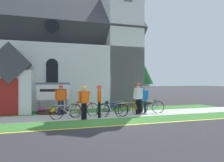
{
  "coord_description": "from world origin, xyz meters",
  "views": [
    {
      "loc": [
        -3.11,
        -10.46,
        1.91
      ],
      "look_at": [
        1.59,
        3.61,
        1.95
      ],
      "focal_mm": 35.69,
      "sensor_mm": 36.0,
      "label": 1
    }
  ],
  "objects_px": {
    "bicycle_white": "(83,109)",
    "cyclist_in_red_jersey": "(138,96)",
    "bicycle_black": "(150,107)",
    "bicycle_yellow": "(112,108)",
    "cyclist_in_yellow_jersey": "(143,97)",
    "bicycle_red": "(112,110)",
    "roadside_conifer": "(131,60)",
    "cyclist_in_blue_jersey": "(61,98)",
    "bicycle_green": "(67,111)",
    "cyclist_in_orange_jersey": "(99,99)",
    "bicycle_silver": "(130,109)",
    "cyclist_in_green_jersey": "(84,100)",
    "church_sign": "(53,92)"
  },
  "relations": [
    {
      "from": "bicycle_white",
      "to": "cyclist_in_red_jersey",
      "type": "bearing_deg",
      "value": -3.67
    },
    {
      "from": "bicycle_black",
      "to": "bicycle_yellow",
      "type": "distance_m",
      "value": 2.37
    },
    {
      "from": "cyclist_in_yellow_jersey",
      "to": "cyclist_in_red_jersey",
      "type": "xyz_separation_m",
      "value": [
        -0.65,
        -0.64,
        0.14
      ]
    },
    {
      "from": "bicycle_red",
      "to": "roadside_conifer",
      "type": "xyz_separation_m",
      "value": [
        4.67,
        8.14,
        3.56
      ]
    },
    {
      "from": "cyclist_in_blue_jersey",
      "to": "bicycle_red",
      "type": "bearing_deg",
      "value": -31.9
    },
    {
      "from": "cyclist_in_red_jersey",
      "to": "bicycle_green",
      "type": "bearing_deg",
      "value": -176.15
    },
    {
      "from": "bicycle_yellow",
      "to": "cyclist_in_orange_jersey",
      "type": "relative_size",
      "value": 1.0
    },
    {
      "from": "bicycle_silver",
      "to": "cyclist_in_green_jersey",
      "type": "relative_size",
      "value": 0.99
    },
    {
      "from": "bicycle_yellow",
      "to": "church_sign",
      "type": "bearing_deg",
      "value": 147.63
    },
    {
      "from": "cyclist_in_yellow_jersey",
      "to": "cyclist_in_red_jersey",
      "type": "distance_m",
      "value": 0.92
    },
    {
      "from": "bicycle_green",
      "to": "cyclist_in_blue_jersey",
      "type": "height_order",
      "value": "cyclist_in_blue_jersey"
    },
    {
      "from": "bicycle_green",
      "to": "roadside_conifer",
      "type": "height_order",
      "value": "roadside_conifer"
    },
    {
      "from": "cyclist_in_blue_jersey",
      "to": "cyclist_in_green_jersey",
      "type": "xyz_separation_m",
      "value": [
        0.96,
        -1.86,
        -0.01
      ]
    },
    {
      "from": "cyclist_in_orange_jersey",
      "to": "bicycle_red",
      "type": "bearing_deg",
      "value": -1.86
    },
    {
      "from": "church_sign",
      "to": "bicycle_black",
      "type": "distance_m",
      "value": 6.06
    },
    {
      "from": "bicycle_silver",
      "to": "roadside_conifer",
      "type": "distance_m",
      "value": 9.35
    },
    {
      "from": "cyclist_in_blue_jersey",
      "to": "cyclist_in_red_jersey",
      "type": "bearing_deg",
      "value": -12.93
    },
    {
      "from": "bicycle_yellow",
      "to": "roadside_conifer",
      "type": "relative_size",
      "value": 0.28
    },
    {
      "from": "cyclist_in_red_jersey",
      "to": "roadside_conifer",
      "type": "relative_size",
      "value": 0.29
    },
    {
      "from": "cyclist_in_red_jersey",
      "to": "roadside_conifer",
      "type": "height_order",
      "value": "roadside_conifer"
    },
    {
      "from": "cyclist_in_orange_jersey",
      "to": "cyclist_in_yellow_jersey",
      "type": "xyz_separation_m",
      "value": [
        3.18,
        1.2,
        -0.09
      ]
    },
    {
      "from": "church_sign",
      "to": "cyclist_in_yellow_jersey",
      "type": "xyz_separation_m",
      "value": [
        5.37,
        -1.75,
        -0.32
      ]
    },
    {
      "from": "church_sign",
      "to": "bicycle_red",
      "type": "relative_size",
      "value": 1.25
    },
    {
      "from": "cyclist_in_orange_jersey",
      "to": "roadside_conifer",
      "type": "height_order",
      "value": "roadside_conifer"
    },
    {
      "from": "cyclist_in_red_jersey",
      "to": "cyclist_in_yellow_jersey",
      "type": "bearing_deg",
      "value": 44.42
    },
    {
      "from": "bicycle_green",
      "to": "cyclist_in_yellow_jersey",
      "type": "distance_m",
      "value": 4.97
    },
    {
      "from": "bicycle_silver",
      "to": "bicycle_yellow",
      "type": "distance_m",
      "value": 1.14
    },
    {
      "from": "bicycle_black",
      "to": "cyclist_in_red_jersey",
      "type": "relative_size",
      "value": 0.95
    },
    {
      "from": "cyclist_in_blue_jersey",
      "to": "cyclist_in_yellow_jersey",
      "type": "bearing_deg",
      "value": -4.16
    },
    {
      "from": "roadside_conifer",
      "to": "bicycle_black",
      "type": "bearing_deg",
      "value": -105.18
    },
    {
      "from": "bicycle_yellow",
      "to": "cyclist_in_blue_jersey",
      "type": "relative_size",
      "value": 1.02
    },
    {
      "from": "cyclist_in_green_jersey",
      "to": "roadside_conifer",
      "type": "bearing_deg",
      "value": 53.38
    },
    {
      "from": "bicycle_silver",
      "to": "cyclist_in_yellow_jersey",
      "type": "relative_size",
      "value": 1.04
    },
    {
      "from": "cyclist_in_blue_jersey",
      "to": "cyclist_in_red_jersey",
      "type": "height_order",
      "value": "cyclist_in_red_jersey"
    },
    {
      "from": "cyclist_in_green_jersey",
      "to": "cyclist_in_red_jersey",
      "type": "relative_size",
      "value": 0.94
    },
    {
      "from": "bicycle_yellow",
      "to": "cyclist_in_red_jersey",
      "type": "bearing_deg",
      "value": -13.57
    },
    {
      "from": "cyclist_in_green_jersey",
      "to": "bicycle_green",
      "type": "bearing_deg",
      "value": 144.12
    },
    {
      "from": "bicycle_black",
      "to": "bicycle_white",
      "type": "xyz_separation_m",
      "value": [
        -4.04,
        0.12,
        -0.01
      ]
    },
    {
      "from": "bicycle_black",
      "to": "bicycle_yellow",
      "type": "xyz_separation_m",
      "value": [
        -2.36,
        0.29,
        -0.02
      ]
    },
    {
      "from": "cyclist_in_orange_jersey",
      "to": "cyclist_in_green_jersey",
      "type": "height_order",
      "value": "cyclist_in_orange_jersey"
    },
    {
      "from": "church_sign",
      "to": "bicycle_red",
      "type": "bearing_deg",
      "value": -45.72
    },
    {
      "from": "cyclist_in_yellow_jersey",
      "to": "bicycle_green",
      "type": "bearing_deg",
      "value": -169.26
    },
    {
      "from": "cyclist_in_blue_jersey",
      "to": "bicycle_green",
      "type": "bearing_deg",
      "value": -82.77
    },
    {
      "from": "church_sign",
      "to": "bicycle_silver",
      "type": "distance_m",
      "value": 4.97
    },
    {
      "from": "cyclist_in_red_jersey",
      "to": "bicycle_red",
      "type": "bearing_deg",
      "value": -162.35
    },
    {
      "from": "bicycle_white",
      "to": "church_sign",
      "type": "bearing_deg",
      "value": 124.39
    },
    {
      "from": "cyclist_in_green_jersey",
      "to": "cyclist_in_orange_jersey",
      "type": "bearing_deg",
      "value": 18.86
    },
    {
      "from": "cyclist_in_orange_jersey",
      "to": "cyclist_in_blue_jersey",
      "type": "bearing_deg",
      "value": 139.69
    },
    {
      "from": "bicycle_black",
      "to": "cyclist_in_blue_jersey",
      "type": "height_order",
      "value": "cyclist_in_blue_jersey"
    },
    {
      "from": "bicycle_silver",
      "to": "cyclist_in_green_jersey",
      "type": "bearing_deg",
      "value": -169.45
    }
  ]
}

